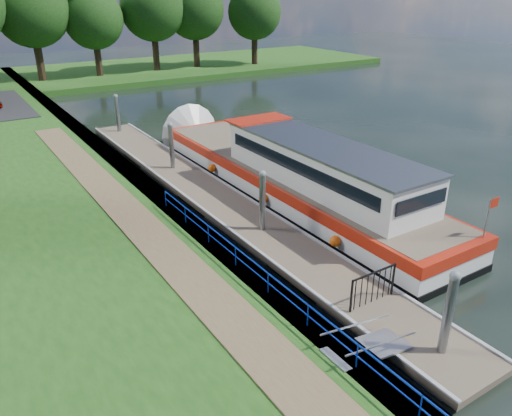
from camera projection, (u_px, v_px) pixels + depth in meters
ground at (425, 352)px, 14.31m from camera, size 160.00×160.00×0.00m
bank_edge at (146, 192)px, 24.42m from camera, size 1.10×90.00×0.78m
far_bank at (147, 70)px, 60.05m from camera, size 60.00×18.00×0.60m
footpath at (168, 253)px, 17.96m from camera, size 1.60×40.00×0.05m
blue_fence at (287, 293)px, 14.72m from camera, size 0.04×18.04×0.72m
pontoon at (211, 198)px, 24.22m from camera, size 2.50×30.00×0.56m
mooring_piles at (211, 177)px, 23.78m from camera, size 0.30×27.30×3.55m
gangway at (367, 348)px, 13.53m from camera, size 2.58×1.00×0.92m
gate_panel at (373, 283)px, 15.53m from camera, size 1.85×0.05×1.15m
barge at (283, 172)px, 24.91m from camera, size 4.36×21.15×4.78m
horizon_trees at (18, 4)px, 47.67m from camera, size 54.38×10.03×12.87m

